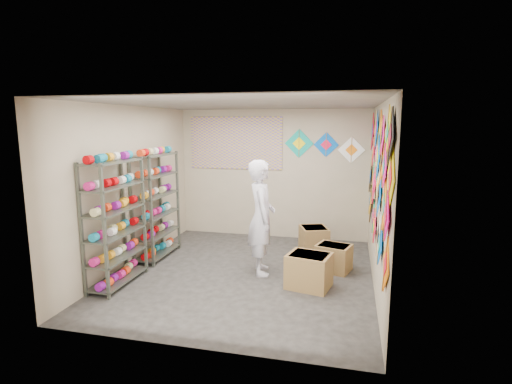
% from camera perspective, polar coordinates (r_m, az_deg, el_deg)
% --- Properties ---
extents(ground, '(4.50, 4.50, 0.00)m').
position_cam_1_polar(ground, '(6.63, -1.47, -11.54)').
color(ground, black).
extents(room_walls, '(4.50, 4.50, 4.50)m').
position_cam_1_polar(room_walls, '(6.23, -1.53, 2.71)').
color(room_walls, tan).
rests_on(room_walls, ground).
extents(shelf_rack_front, '(0.40, 1.10, 1.90)m').
position_cam_1_polar(shelf_rack_front, '(6.30, -19.47, -4.20)').
color(shelf_rack_front, '#4C5147').
rests_on(shelf_rack_front, ground).
extents(shelf_rack_back, '(0.40, 1.10, 1.90)m').
position_cam_1_polar(shelf_rack_back, '(7.39, -14.06, -1.91)').
color(shelf_rack_back, '#4C5147').
rests_on(shelf_rack_back, ground).
extents(string_spools, '(0.12, 2.36, 0.12)m').
position_cam_1_polar(string_spools, '(6.82, -16.58, -2.19)').
color(string_spools, '#DE1A7C').
rests_on(string_spools, ground).
extents(kite_wall_display, '(0.06, 4.36, 2.01)m').
position_cam_1_polar(kite_wall_display, '(6.04, 16.98, 2.46)').
color(kite_wall_display, orange).
rests_on(kite_wall_display, room_walls).
extents(back_wall_kites, '(1.62, 0.02, 0.68)m').
position_cam_1_polar(back_wall_kites, '(8.24, 9.58, 6.51)').
color(back_wall_kites, '#079F8C').
rests_on(back_wall_kites, room_walls).
extents(poster, '(2.00, 0.01, 1.10)m').
position_cam_1_polar(poster, '(8.55, -2.91, 7.01)').
color(poster, '#6A4CA5').
rests_on(poster, room_walls).
extents(shopkeeper, '(0.94, 0.84, 1.85)m').
position_cam_1_polar(shopkeeper, '(6.41, 0.77, -3.63)').
color(shopkeeper, white).
rests_on(shopkeeper, ground).
extents(carton_a, '(0.71, 0.63, 0.51)m').
position_cam_1_polar(carton_a, '(6.08, 7.58, -11.09)').
color(carton_a, brown).
rests_on(carton_a, ground).
extents(carton_b, '(0.64, 0.58, 0.44)m').
position_cam_1_polar(carton_b, '(6.80, 11.00, -9.20)').
color(carton_b, brown).
rests_on(carton_b, ground).
extents(carton_c, '(0.64, 0.67, 0.47)m').
position_cam_1_polar(carton_c, '(7.74, 8.26, -6.67)').
color(carton_c, brown).
rests_on(carton_c, ground).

